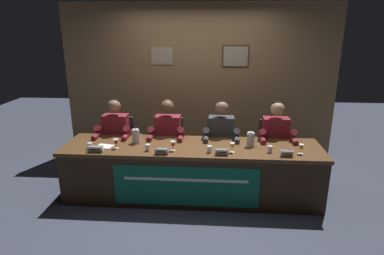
{
  "coord_description": "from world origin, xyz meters",
  "views": [
    {
      "loc": [
        0.29,
        -4.04,
        2.23
      ],
      "look_at": [
        0.0,
        0.0,
        0.97
      ],
      "focal_mm": 30.75,
      "sensor_mm": 36.0,
      "label": 1
    }
  ],
  "objects_px": {
    "panelist_center_left": "(167,136)",
    "water_pitcher_right_side": "(251,139)",
    "water_cup_far_left": "(90,146)",
    "water_cup_far_right": "(270,150)",
    "nameplate_center_right": "(222,152)",
    "nameplate_far_right": "(287,153)",
    "chair_center_right": "(220,150)",
    "chair_far_right": "(272,152)",
    "water_pitcher_left_side": "(136,136)",
    "panelist_far_left": "(115,135)",
    "panelist_far_right": "(276,138)",
    "chair_far_left": "(120,148)",
    "panelist_center_right": "(221,137)",
    "chair_center_left": "(170,149)",
    "juice_glass_center_left": "(173,144)",
    "water_cup_center_right": "(210,150)",
    "conference_table": "(191,165)",
    "nameplate_far_left": "(95,149)",
    "document_stack_far_left": "(105,146)",
    "juice_glass_center_right": "(232,146)",
    "juice_glass_far_left": "(116,142)",
    "water_cup_center_left": "(148,148)",
    "juice_glass_far_right": "(301,147)",
    "nameplate_center_left": "(161,151)"
  },
  "relations": [
    {
      "from": "chair_far_right",
      "to": "water_pitcher_left_side",
      "type": "xyz_separation_m",
      "value": [
        -1.91,
        -0.54,
        0.38
      ]
    },
    {
      "from": "panelist_center_left",
      "to": "nameplate_far_right",
      "type": "bearing_deg",
      "value": -23.9
    },
    {
      "from": "panelist_center_right",
      "to": "nameplate_far_right",
      "type": "bearing_deg",
      "value": -41.41
    },
    {
      "from": "document_stack_far_left",
      "to": "juice_glass_center_right",
      "type": "bearing_deg",
      "value": -2.52
    },
    {
      "from": "chair_far_left",
      "to": "water_pitcher_left_side",
      "type": "height_order",
      "value": "water_pitcher_left_side"
    },
    {
      "from": "panelist_far_left",
      "to": "panelist_center_right",
      "type": "distance_m",
      "value": 1.54
    },
    {
      "from": "chair_center_left",
      "to": "panelist_center_right",
      "type": "distance_m",
      "value": 0.84
    },
    {
      "from": "panelist_center_left",
      "to": "nameplate_center_right",
      "type": "bearing_deg",
      "value": -42.09
    },
    {
      "from": "chair_center_right",
      "to": "nameplate_center_right",
      "type": "distance_m",
      "value": 0.95
    },
    {
      "from": "nameplate_center_left",
      "to": "nameplate_far_right",
      "type": "height_order",
      "value": "same"
    },
    {
      "from": "juice_glass_center_left",
      "to": "juice_glass_far_right",
      "type": "height_order",
      "value": "same"
    },
    {
      "from": "nameplate_center_right",
      "to": "nameplate_far_right",
      "type": "height_order",
      "value": "same"
    },
    {
      "from": "nameplate_center_left",
      "to": "water_pitcher_left_side",
      "type": "height_order",
      "value": "water_pitcher_left_side"
    },
    {
      "from": "chair_center_left",
      "to": "juice_glass_center_left",
      "type": "relative_size",
      "value": 7.27
    },
    {
      "from": "water_pitcher_left_side",
      "to": "water_pitcher_right_side",
      "type": "distance_m",
      "value": 1.52
    },
    {
      "from": "water_cup_far_left",
      "to": "water_cup_far_right",
      "type": "xyz_separation_m",
      "value": [
        2.27,
        0.05,
        0.0
      ]
    },
    {
      "from": "conference_table",
      "to": "nameplate_center_right",
      "type": "distance_m",
      "value": 0.5
    },
    {
      "from": "water_cup_center_right",
      "to": "panelist_center_left",
      "type": "bearing_deg",
      "value": 135.07
    },
    {
      "from": "panelist_center_right",
      "to": "water_cup_center_right",
      "type": "relative_size",
      "value": 14.46
    },
    {
      "from": "juice_glass_center_left",
      "to": "chair_center_right",
      "type": "bearing_deg",
      "value": 52.28
    },
    {
      "from": "nameplate_center_right",
      "to": "conference_table",
      "type": "bearing_deg",
      "value": 154.13
    },
    {
      "from": "juice_glass_center_left",
      "to": "water_cup_far_right",
      "type": "bearing_deg",
      "value": 1.13
    },
    {
      "from": "water_cup_center_left",
      "to": "water_pitcher_left_side",
      "type": "bearing_deg",
      "value": 127.83
    },
    {
      "from": "nameplate_far_left",
      "to": "document_stack_far_left",
      "type": "bearing_deg",
      "value": 73.75
    },
    {
      "from": "conference_table",
      "to": "chair_center_left",
      "type": "xyz_separation_m",
      "value": [
        -0.38,
        0.71,
        -0.06
      ]
    },
    {
      "from": "panelist_far_left",
      "to": "water_pitcher_left_side",
      "type": "distance_m",
      "value": 0.53
    },
    {
      "from": "panelist_far_right",
      "to": "chair_far_left",
      "type": "bearing_deg",
      "value": 175.06
    },
    {
      "from": "chair_center_right",
      "to": "juice_glass_far_left",
      "type": "bearing_deg",
      "value": -150.59
    },
    {
      "from": "nameplate_far_left",
      "to": "panelist_center_left",
      "type": "bearing_deg",
      "value": 41.5
    },
    {
      "from": "juice_glass_center_right",
      "to": "water_cup_far_right",
      "type": "height_order",
      "value": "juice_glass_center_right"
    },
    {
      "from": "water_pitcher_right_side",
      "to": "water_cup_far_left",
      "type": "bearing_deg",
      "value": -172.84
    },
    {
      "from": "water_cup_far_left",
      "to": "water_cup_far_right",
      "type": "bearing_deg",
      "value": 1.28
    },
    {
      "from": "panelist_center_left",
      "to": "water_cup_center_right",
      "type": "bearing_deg",
      "value": -44.93
    },
    {
      "from": "water_cup_center_right",
      "to": "juice_glass_far_right",
      "type": "bearing_deg",
      "value": 1.77
    },
    {
      "from": "nameplate_far_left",
      "to": "panelist_center_left",
      "type": "height_order",
      "value": "panelist_center_left"
    },
    {
      "from": "juice_glass_center_right",
      "to": "chair_far_right",
      "type": "xyz_separation_m",
      "value": [
        0.64,
        0.79,
        -0.37
      ]
    },
    {
      "from": "conference_table",
      "to": "nameplate_far_left",
      "type": "distance_m",
      "value": 1.23
    },
    {
      "from": "chair_center_right",
      "to": "panelist_far_right",
      "type": "distance_m",
      "value": 0.84
    },
    {
      "from": "chair_center_left",
      "to": "chair_center_right",
      "type": "relative_size",
      "value": 1.0
    },
    {
      "from": "nameplate_far_right",
      "to": "chair_center_right",
      "type": "bearing_deg",
      "value": 131.3
    },
    {
      "from": "panelist_center_left",
      "to": "chair_center_left",
      "type": "bearing_deg",
      "value": 90.0
    },
    {
      "from": "panelist_center_left",
      "to": "juice_glass_far_right",
      "type": "height_order",
      "value": "panelist_center_left"
    },
    {
      "from": "chair_far_left",
      "to": "document_stack_far_left",
      "type": "xyz_separation_m",
      "value": [
        0.02,
        -0.72,
        0.29
      ]
    },
    {
      "from": "juice_glass_far_left",
      "to": "juice_glass_center_right",
      "type": "relative_size",
      "value": 1.0
    },
    {
      "from": "panelist_center_left",
      "to": "panelist_far_right",
      "type": "bearing_deg",
      "value": 0.0
    },
    {
      "from": "water_pitcher_left_side",
      "to": "panelist_far_left",
      "type": "bearing_deg",
      "value": 139.49
    },
    {
      "from": "water_pitcher_left_side",
      "to": "document_stack_far_left",
      "type": "xyz_separation_m",
      "value": [
        -0.37,
        -0.18,
        -0.09
      ]
    },
    {
      "from": "chair_center_left",
      "to": "water_cup_center_left",
      "type": "xyz_separation_m",
      "value": [
        -0.16,
        -0.82,
        0.32
      ]
    },
    {
      "from": "panelist_center_left",
      "to": "water_pitcher_right_side",
      "type": "xyz_separation_m",
      "value": [
        1.15,
        -0.36,
        0.1
      ]
    },
    {
      "from": "chair_far_left",
      "to": "water_cup_center_right",
      "type": "height_order",
      "value": "chair_far_left"
    }
  ]
}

